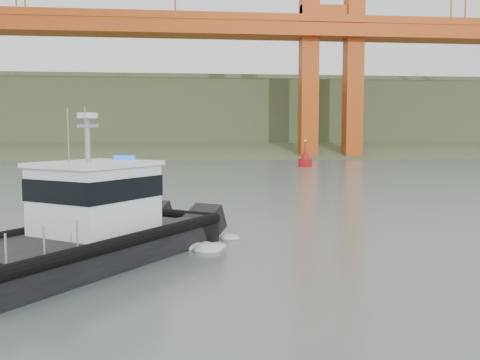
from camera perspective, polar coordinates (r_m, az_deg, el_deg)
The scene contains 4 objects.
ground at distance 18.62m, azimuth 7.11°, elevation -9.52°, with size 400.00×400.00×0.00m, color #495752.
headlands at distance 143.10m, azimuth -4.60°, elevation 6.06°, with size 500.00×105.36×27.12m.
patrol_boat at distance 20.09m, azimuth -15.78°, elevation -4.53°, with size 10.08×11.75×5.57m.
nav_buoy at distance 73.39m, azimuth 6.96°, elevation 2.23°, with size 1.89×1.89×3.93m.
Camera 1 is at (-4.21, -17.52, 4.70)m, focal length 40.00 mm.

